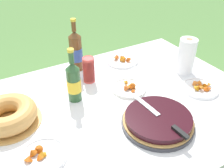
{
  "coord_description": "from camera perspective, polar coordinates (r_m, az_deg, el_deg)",
  "views": [
    {
      "loc": [
        -0.53,
        -0.93,
        1.62
      ],
      "look_at": [
        0.07,
        0.1,
        0.83
      ],
      "focal_mm": 40.0,
      "sensor_mm": 36.0,
      "label": 1
    }
  ],
  "objects": [
    {
      "name": "bundt_cake",
      "position": [
        1.33,
        -22.82,
        -6.46
      ],
      "size": [
        0.32,
        0.32,
        0.1
      ],
      "color": "tan",
      "rests_on": "tablecloth"
    },
    {
      "name": "snack_plate_far",
      "position": [
        1.14,
        -15.75,
        -15.54
      ],
      "size": [
        0.21,
        0.21,
        0.05
      ],
      "color": "white",
      "rests_on": "tablecloth"
    },
    {
      "name": "cider_bottle_green",
      "position": [
        1.36,
        -8.75,
        0.5
      ],
      "size": [
        0.08,
        0.08,
        0.31
      ],
      "color": "#2D562D",
      "rests_on": "tablecloth"
    },
    {
      "name": "tablecloth",
      "position": [
        1.37,
        -0.23,
        -5.4
      ],
      "size": [
        1.65,
        1.15,
        0.1
      ],
      "color": "white",
      "rests_on": "garden_table"
    },
    {
      "name": "cider_bottle_amber",
      "position": [
        1.65,
        -8.39,
        7.41
      ],
      "size": [
        0.08,
        0.08,
        0.35
      ],
      "color": "brown",
      "rests_on": "tablecloth"
    },
    {
      "name": "berry_tart",
      "position": [
        1.25,
        10.47,
        -8.21
      ],
      "size": [
        0.36,
        0.36,
        0.06
      ],
      "color": "#38383D",
      "rests_on": "tablecloth"
    },
    {
      "name": "cup_stack",
      "position": [
        1.53,
        -5.35,
        3.26
      ],
      "size": [
        0.07,
        0.07,
        0.16
      ],
      "color": "#E04C47",
      "rests_on": "tablecloth"
    },
    {
      "name": "serving_knife",
      "position": [
        1.21,
        11.56,
        -7.72
      ],
      "size": [
        0.04,
        0.38,
        0.01
      ],
      "rotation": [
        0.0,
        0.0,
        1.62
      ],
      "color": "silver",
      "rests_on": "berry_tart"
    },
    {
      "name": "snack_plate_right",
      "position": [
        1.78,
        2.33,
        5.47
      ],
      "size": [
        0.23,
        0.23,
        0.06
      ],
      "color": "white",
      "rests_on": "tablecloth"
    },
    {
      "name": "snack_plate_near",
      "position": [
        1.57,
        19.48,
        -0.82
      ],
      "size": [
        0.22,
        0.22,
        0.06
      ],
      "color": "white",
      "rests_on": "tablecloth"
    },
    {
      "name": "garden_table",
      "position": [
        1.41,
        -0.22,
        -7.13
      ],
      "size": [
        1.64,
        1.14,
        0.76
      ],
      "color": "#A87A47",
      "rests_on": "ground_plane"
    },
    {
      "name": "snack_plate_left",
      "position": [
        1.48,
        3.9,
        -0.89
      ],
      "size": [
        0.21,
        0.21,
        0.06
      ],
      "color": "white",
      "rests_on": "tablecloth"
    },
    {
      "name": "paper_towel_roll",
      "position": [
        1.67,
        16.61,
        6.1
      ],
      "size": [
        0.11,
        0.11,
        0.24
      ],
      "color": "white",
      "rests_on": "tablecloth"
    }
  ]
}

